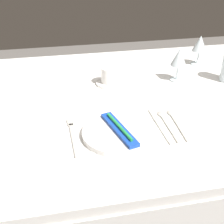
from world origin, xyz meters
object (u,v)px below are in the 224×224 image
(spoon_dessert, at_px, (176,121))
(wine_glass_right, at_px, (200,45))
(wine_glass_left, at_px, (179,59))
(fork_outer, at_px, (73,135))
(dinner_plate, at_px, (119,133))
(toothbrush_package, at_px, (119,129))
(coffee_cup_left, at_px, (110,75))
(spoon_soup, at_px, (166,122))
(dinner_knife, at_px, (161,126))

(spoon_dessert, relative_size, wine_glass_right, 1.38)
(spoon_dessert, distance_m, wine_glass_right, 0.60)
(spoon_dessert, bearing_deg, wine_glass_left, 67.90)
(fork_outer, bearing_deg, wine_glass_left, 34.87)
(dinner_plate, height_order, wine_glass_left, wine_glass_left)
(fork_outer, bearing_deg, toothbrush_package, -10.60)
(fork_outer, bearing_deg, coffee_cup_left, 61.72)
(spoon_dessert, height_order, wine_glass_left, wine_glass_left)
(spoon_soup, distance_m, wine_glass_left, 0.39)
(wine_glass_right, bearing_deg, dinner_plate, -134.27)
(toothbrush_package, distance_m, fork_outer, 0.15)
(dinner_plate, bearing_deg, coffee_cup_left, 83.17)
(spoon_soup, xyz_separation_m, wine_glass_left, (0.17, 0.33, 0.10))
(dinner_plate, height_order, toothbrush_package, toothbrush_package)
(spoon_soup, relative_size, wine_glass_left, 1.37)
(dinner_knife, distance_m, wine_glass_left, 0.42)
(toothbrush_package, height_order, coffee_cup_left, coffee_cup_left)
(coffee_cup_left, distance_m, wine_glass_left, 0.31)
(spoon_soup, distance_m, spoon_dessert, 0.04)
(fork_outer, distance_m, coffee_cup_left, 0.42)
(toothbrush_package, distance_m, wine_glass_right, 0.76)
(dinner_plate, height_order, dinner_knife, dinner_plate)
(toothbrush_package, distance_m, spoon_soup, 0.19)
(spoon_dessert, bearing_deg, dinner_knife, -160.59)
(dinner_plate, xyz_separation_m, spoon_dessert, (0.22, 0.04, -0.01))
(spoon_soup, bearing_deg, coffee_cup_left, 110.62)
(spoon_soup, relative_size, wine_glass_right, 1.38)
(coffee_cup_left, bearing_deg, wine_glass_left, -3.29)
(fork_outer, bearing_deg, wine_glass_right, 37.16)
(spoon_dessert, bearing_deg, wine_glass_right, 57.86)
(dinner_plate, distance_m, coffee_cup_left, 0.40)
(spoon_soup, bearing_deg, wine_glass_left, 62.76)
(dinner_knife, xyz_separation_m, coffee_cup_left, (-0.10, 0.37, 0.04))
(toothbrush_package, relative_size, spoon_soup, 1.05)
(dinner_plate, xyz_separation_m, fork_outer, (-0.15, 0.03, -0.01))
(dinner_knife, bearing_deg, fork_outer, 178.78)
(dinner_knife, bearing_deg, wine_glass_left, 60.67)
(fork_outer, xyz_separation_m, coffee_cup_left, (0.20, 0.37, 0.04))
(spoon_dessert, relative_size, coffee_cup_left, 2.04)
(fork_outer, distance_m, spoon_dessert, 0.37)
(wine_glass_left, bearing_deg, dinner_plate, -132.95)
(spoon_soup, xyz_separation_m, coffee_cup_left, (-0.13, 0.35, 0.04))
(fork_outer, height_order, spoon_dessert, spoon_dessert)
(dinner_knife, bearing_deg, spoon_soup, 38.09)
(fork_outer, height_order, wine_glass_right, wine_glass_right)
(wine_glass_left, bearing_deg, wine_glass_right, 42.91)
(wine_glass_right, bearing_deg, coffee_cup_left, -162.94)
(wine_glass_right, bearing_deg, spoon_dessert, -122.14)
(wine_glass_left, relative_size, wine_glass_right, 1.00)
(spoon_soup, bearing_deg, dinner_plate, -166.32)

